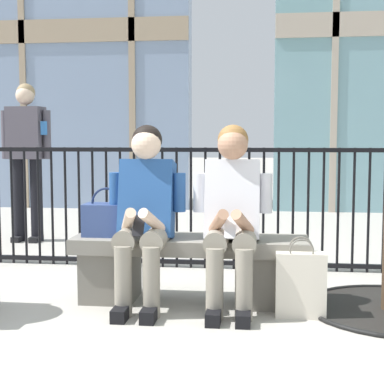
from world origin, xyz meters
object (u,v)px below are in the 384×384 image
object	(u,v)px
stone_bench	(190,263)
handbag_on_bench	(107,219)
seated_person_companion	(232,211)
bystander_at_railing	(27,150)
seated_person_with_phone	(145,210)
shopping_bag	(301,284)

from	to	relation	value
stone_bench	handbag_on_bench	size ratio (longest dim) A/B	4.76
seated_person_companion	bystander_at_railing	size ratio (longest dim) A/B	0.71
stone_bench	seated_person_with_phone	bearing A→B (deg)	-155.97
seated_person_companion	bystander_at_railing	world-z (taller)	bystander_at_railing
handbag_on_bench	bystander_at_railing	xyz separation A→B (m)	(-1.47, 2.16, 0.43)
stone_bench	seated_person_with_phone	world-z (taller)	seated_person_with_phone
stone_bench	bystander_at_railing	distance (m)	3.06
handbag_on_bench	shopping_bag	size ratio (longest dim) A/B	0.66
seated_person_companion	handbag_on_bench	world-z (taller)	seated_person_companion
seated_person_with_phone	handbag_on_bench	world-z (taller)	seated_person_with_phone
seated_person_companion	handbag_on_bench	xyz separation A→B (m)	(-0.87, 0.12, -0.08)
handbag_on_bench	bystander_at_railing	bearing A→B (deg)	124.36
handbag_on_bench	shopping_bag	distance (m)	1.38
stone_bench	bystander_at_railing	xyz separation A→B (m)	(-2.05, 2.15, 0.73)
seated_person_with_phone	handbag_on_bench	size ratio (longest dim) A/B	3.61
seated_person_companion	shopping_bag	bearing A→B (deg)	-16.00
stone_bench	shopping_bag	bearing A→B (deg)	-19.27
shopping_bag	handbag_on_bench	bearing A→B (deg)	169.40
bystander_at_railing	shopping_bag	bearing A→B (deg)	-40.78
stone_bench	seated_person_companion	size ratio (longest dim) A/B	1.32
seated_person_companion	bystander_at_railing	distance (m)	3.28
bystander_at_railing	seated_person_with_phone	bearing A→B (deg)	-52.18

